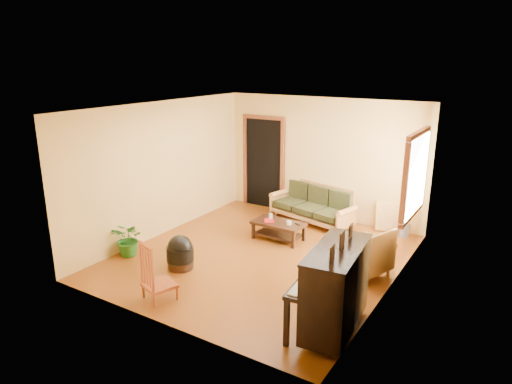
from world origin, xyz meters
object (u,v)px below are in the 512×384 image
Objects in this scene: coffee_table at (278,231)px; ceramic_crock at (404,230)px; piano at (336,291)px; red_chair at (159,271)px; sofa at (311,204)px; potted_plant at (129,239)px; armchair at (363,251)px; footstool at (180,256)px.

coffee_table is 3.76× the size of ceramic_crock.
piano is 1.46× the size of red_chair.
potted_plant is at bearing -107.71° from sofa.
red_chair is at bearing -118.65° from ceramic_crock.
red_chair is 1.74m from potted_plant.
potted_plant is (-1.87, -2.04, 0.14)m from coffee_table.
armchair is 2.06m from ceramic_crock.
ceramic_crock is at bearing 20.12° from sofa.
red_chair is at bearing -113.65° from armchair.
sofa is at bearing 74.43° from footstool.
sofa is at bearing 58.81° from potted_plant.
ceramic_crock is at bearing 106.76° from armchair.
piano is (0.23, -1.72, 0.16)m from armchair.
footstool is 4.39m from ceramic_crock.
ceramic_crock is at bearing 85.60° from piano.
coffee_table is 3.15m from piano.
piano is at bearing -47.61° from coffee_table.
sofa is at bearing -173.36° from ceramic_crock.
red_chair reaches higher than potted_plant.
armchair is at bearing -32.28° from sofa.
piano is 3.78m from ceramic_crock.
red_chair is (-2.23, -2.29, 0.03)m from armchair.
potted_plant is at bearing -132.46° from coffee_table.
ceramic_crock is (2.01, 1.45, -0.05)m from coffee_table.
footstool reaches higher than ceramic_crock.
piano is (2.00, -3.53, 0.18)m from sofa.
sofa reaches higher than footstool.
potted_plant is (-1.09, -0.09, 0.10)m from footstool.
sofa is 3.30m from footstool.
armchair is 3.20m from red_chair.
red_chair is 4.94m from ceramic_crock.
footstool reaches higher than coffee_table.
potted_plant is at bearing -138.07° from ceramic_crock.
coffee_table is 0.75× the size of piano.
red_chair is at bearing -65.57° from footstool.
armchair is 2.99m from footstool.
coffee_table is 2.77m from potted_plant.
coffee_table is at bearing 47.54° from potted_plant.
potted_plant reaches higher than coffee_table.
piano reaches higher than armchair.
potted_plant is (-1.52, 0.84, -0.13)m from red_chair.
sofa is 2.54m from armchair.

